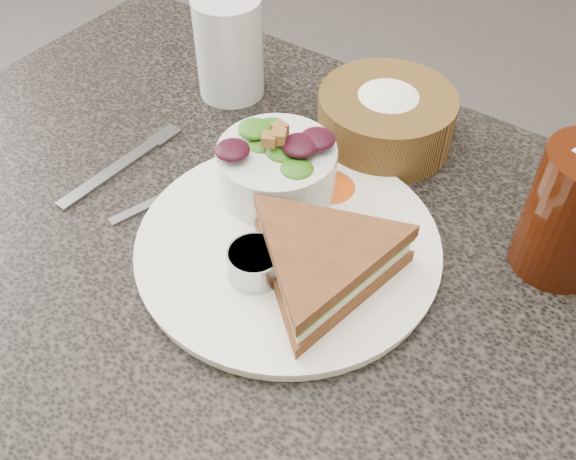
% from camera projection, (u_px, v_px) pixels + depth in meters
% --- Properties ---
extents(dining_table, '(1.00, 0.70, 0.75)m').
position_uv_depth(dining_table, '(271.00, 423.00, 0.93)').
color(dining_table, black).
rests_on(dining_table, floor).
extents(dinner_plate, '(0.31, 0.31, 0.01)m').
position_uv_depth(dinner_plate, '(288.00, 246.00, 0.65)').
color(dinner_plate, silver).
rests_on(dinner_plate, dining_table).
extents(sandwich, '(0.27, 0.27, 0.05)m').
position_uv_depth(sandwich, '(322.00, 262.00, 0.60)').
color(sandwich, brown).
rests_on(sandwich, dinner_plate).
extents(salad_bowl, '(0.16, 0.16, 0.07)m').
position_uv_depth(salad_bowl, '(277.00, 162.00, 0.68)').
color(salad_bowl, silver).
rests_on(salad_bowl, dinner_plate).
extents(dressing_ramekin, '(0.06, 0.06, 0.03)m').
position_uv_depth(dressing_ramekin, '(255.00, 263.00, 0.61)').
color(dressing_ramekin, '#999CA5').
rests_on(dressing_ramekin, dinner_plate).
extents(orange_wedge, '(0.08, 0.08, 0.03)m').
position_uv_depth(orange_wedge, '(330.00, 179.00, 0.69)').
color(orange_wedge, '#E75212').
rests_on(orange_wedge, dinner_plate).
extents(fork, '(0.02, 0.16, 0.00)m').
position_uv_depth(fork, '(115.00, 169.00, 0.74)').
color(fork, gray).
rests_on(fork, dining_table).
extents(knife, '(0.06, 0.17, 0.00)m').
position_uv_depth(knife, '(179.00, 190.00, 0.72)').
color(knife, gray).
rests_on(knife, dining_table).
extents(bread_basket, '(0.21, 0.21, 0.09)m').
position_uv_depth(bread_basket, '(387.00, 111.00, 0.75)').
color(bread_basket, brown).
rests_on(bread_basket, dining_table).
extents(cola_glass, '(0.10, 0.10, 0.15)m').
position_uv_depth(cola_glass, '(576.00, 208.00, 0.59)').
color(cola_glass, black).
rests_on(cola_glass, dining_table).
extents(water_glass, '(0.09, 0.09, 0.13)m').
position_uv_depth(water_glass, '(229.00, 47.00, 0.81)').
color(water_glass, '#B7BEC1').
rests_on(water_glass, dining_table).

